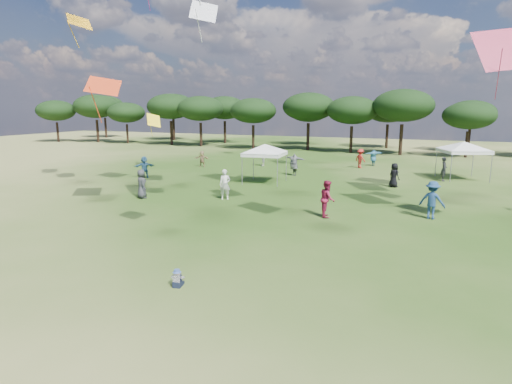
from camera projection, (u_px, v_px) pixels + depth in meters
ground at (137, 320)px, 11.37m from camera, size 140.00×140.00×0.00m
tree_line at (397, 108)px, 52.29m from camera, size 108.78×17.63×7.77m
tent_left at (265, 146)px, 31.29m from camera, size 5.66×5.66×3.17m
tent_right at (464, 143)px, 32.80m from camera, size 5.88×5.88×3.23m
toddler at (178, 279)px, 13.40m from camera, size 0.42×0.45×0.58m
festival_crowd at (315, 170)px, 32.09m from camera, size 29.37×22.05×1.93m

